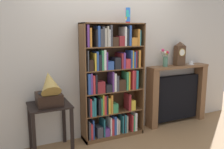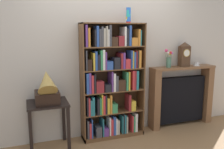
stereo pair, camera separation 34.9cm
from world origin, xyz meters
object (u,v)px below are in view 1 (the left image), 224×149
Objects in this scene: gramophone at (49,90)px; teacup_with_saucer at (191,63)px; cup_stack at (128,15)px; side_table_left at (50,116)px; bookshelf at (112,83)px; fireplace_mantel at (176,95)px; flower_vase at (165,59)px; mantel_clock at (180,54)px.

gramophone reaches higher than teacup_with_saucer.
cup_stack reaches higher than side_table_left.
fireplace_mantel is at bearing 2.17° from bookshelf.
cup_stack is at bearing -175.99° from flower_vase.
bookshelf reaches higher than side_table_left.
bookshelf is at bearing -178.97° from teacup_with_saucer.
teacup_with_saucer is (1.63, 0.03, 0.22)m from bookshelf.
flower_vase is 0.60m from teacup_with_saucer.
fireplace_mantel is 3.88× the size of flower_vase.
gramophone reaches higher than fireplace_mantel.
teacup_with_saucer is (1.37, 0.05, -0.82)m from cup_stack.
teacup_with_saucer is at bearing 4.15° from gramophone.
mantel_clock is at bearing 3.22° from side_table_left.
bookshelf is 1.10m from flower_vase.
gramophone is 1.72× the size of flower_vase.
mantel_clock reaches higher than teacup_with_saucer.
flower_vase reaches higher than side_table_left.
side_table_left is 2.35m from fireplace_mantel.
flower_vase is (0.78, 0.05, -0.71)m from cup_stack.
fireplace_mantel is 2.86× the size of mantel_clock.
fireplace_mantel reaches higher than side_table_left.
mantel_clock reaches higher than flower_vase.
teacup_with_saucer is (0.29, -0.02, 0.58)m from fireplace_mantel.
fireplace_mantel is 0.65m from teacup_with_saucer.
cup_stack reaches higher than bookshelf.
bookshelf is at bearing 174.80° from cup_stack.
bookshelf is 1.06m from side_table_left.
gramophone is 2.64m from teacup_with_saucer.
bookshelf is at bearing -177.83° from fireplace_mantel.
teacup_with_saucer is at bearing 0.45° from mantel_clock.
bookshelf is 1.07m from cup_stack.
side_table_left is (-1.26, -0.08, -1.40)m from cup_stack.
fireplace_mantel is at bearing 3.98° from cup_stack.
fireplace_mantel is 0.75m from flower_vase.
mantel_clock is (1.36, 0.03, 0.40)m from bookshelf.
cup_stack is 1.05m from flower_vase.
cup_stack is 0.19× the size of fireplace_mantel.
flower_vase reaches higher than fireplace_mantel.
cup_stack is at bearing -177.30° from mantel_clock.
side_table_left is 1.31× the size of gramophone.
gramophone is (-1.00, -0.16, 0.03)m from bookshelf.
bookshelf is 14.36× the size of teacup_with_saucer.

